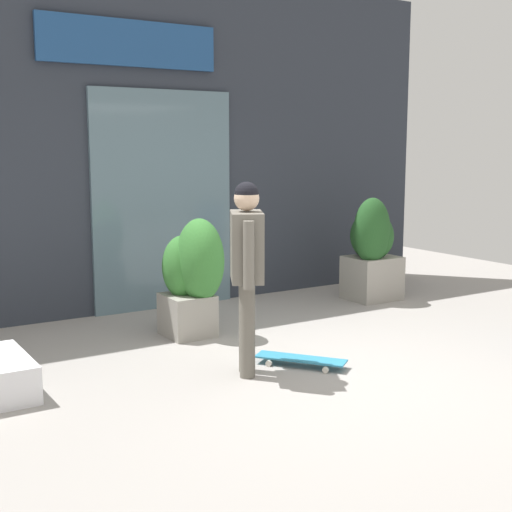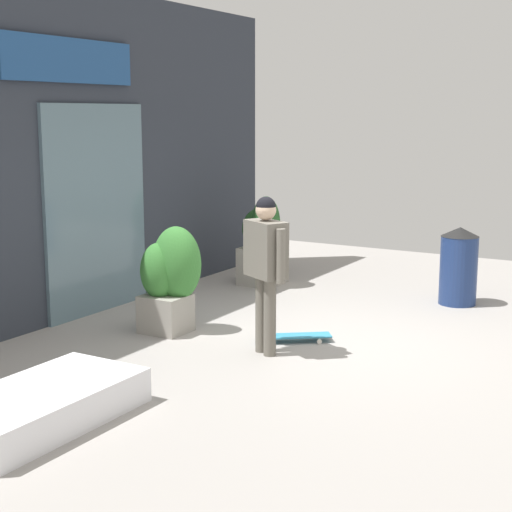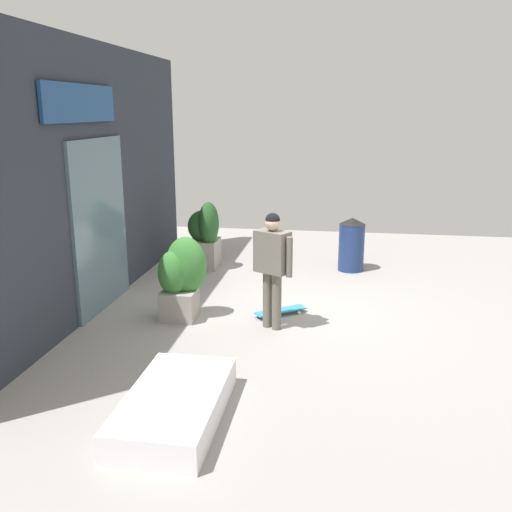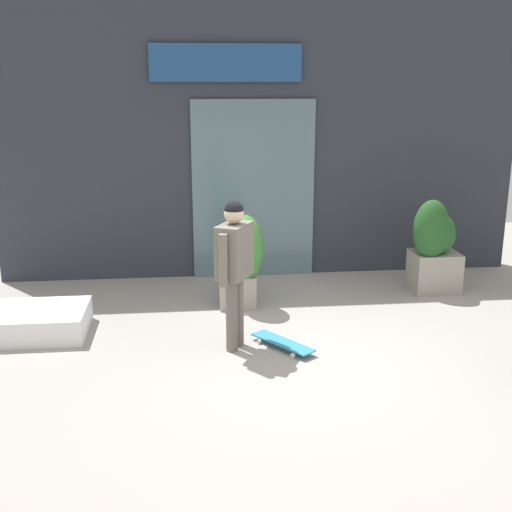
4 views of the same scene
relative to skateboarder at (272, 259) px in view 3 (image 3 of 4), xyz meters
The scene contains 8 objects.
ground_plane 1.19m from the skateboarder, 21.84° to the right, with size 12.00×12.00×0.00m, color #9E9993.
building_facade 3.04m from the skateboarder, 78.25° to the left, with size 7.60×0.31×3.97m.
skateboarder is the anchor object (origin of this frame).
skateboard 1.08m from the skateboarder, ahead, with size 0.65×0.77×0.08m.
planter_box_left 1.42m from the skateboarder, 82.55° to the left, with size 0.57×0.68×1.22m.
planter_box_right 3.33m from the skateboarder, 30.25° to the left, with size 0.70×0.63×1.31m.
trash_bin 3.36m from the skateboarder, 19.65° to the right, with size 0.49×0.49×1.02m.
snow_ledge 2.76m from the skateboarder, 165.88° to the left, with size 1.71×0.90×0.30m, color white.
Camera 3 is at (-7.89, -0.69, 2.98)m, focal length 39.05 mm.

